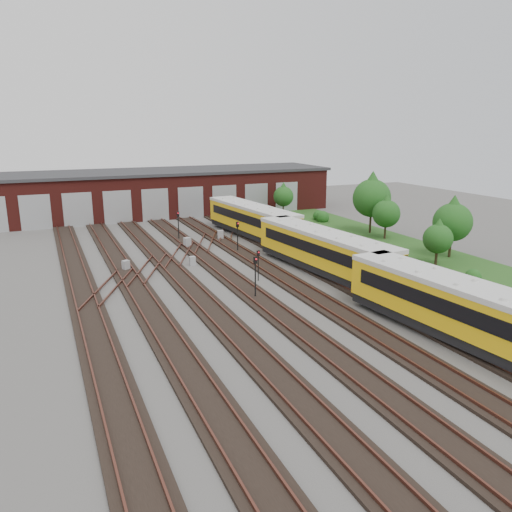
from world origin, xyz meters
name	(u,v)px	position (x,y,z in m)	size (l,w,h in m)	color
ground	(277,293)	(0.00, 0.00, 0.00)	(120.00, 120.00, 0.00)	#484643
track_network	(272,290)	(-0.17, 0.59, 0.11)	(30.40, 70.00, 0.33)	black
maintenance_shed	(160,192)	(-0.01, 39.97, 3.20)	(51.00, 12.50, 6.35)	#551915
grass_verge	(392,243)	(19.00, 10.00, 0.03)	(8.00, 55.00, 0.05)	#1F4E1A
metro_train	(323,250)	(6.00, 3.21, 2.11)	(4.73, 49.01, 3.47)	black
signal_mast_0	(255,272)	(-2.09, -0.47, 2.08)	(0.29, 0.27, 3.26)	black
signal_mast_1	(238,233)	(1.95, 13.45, 2.04)	(0.32, 0.31, 3.16)	black
signal_mast_2	(178,222)	(-2.19, 21.28, 2.12)	(0.30, 0.28, 3.28)	black
signal_mast_3	(258,261)	(-0.09, 3.51, 1.69)	(0.23, 0.22, 2.62)	black
relay_cabinet_0	(126,266)	(-9.83, 10.95, 0.48)	(0.58, 0.48, 0.96)	#96989B
relay_cabinet_1	(187,243)	(-2.37, 17.14, 0.56)	(0.68, 0.56, 1.13)	#96989B
relay_cabinet_2	(192,261)	(-3.86, 10.21, 0.44)	(0.53, 0.44, 0.89)	#96989B
relay_cabinet_3	(220,235)	(2.21, 19.51, 0.54)	(0.65, 0.54, 1.08)	#96989B
relay_cabinet_4	(257,229)	(7.32, 20.70, 0.56)	(0.67, 0.56, 1.11)	#96989B
tree_0	(283,194)	(16.05, 31.15, 3.08)	(2.90, 2.90, 4.80)	#2F2315
tree_1	(386,210)	(19.68, 12.25, 3.35)	(3.14, 3.14, 5.21)	#2F2315
tree_2	(372,193)	(20.08, 15.67, 4.83)	(4.54, 4.54, 7.52)	#2F2315
tree_3	(438,235)	(17.03, 1.22, 2.89)	(2.72, 2.72, 4.50)	#2F2315
tree_4	(453,218)	(20.42, 3.01, 4.00)	(3.76, 3.76, 6.22)	#2F2315
bush_0	(473,275)	(16.00, -4.17, 0.70)	(1.39, 1.39, 1.39)	#1C4D16
bush_1	(323,215)	(18.57, 24.26, 0.89)	(1.78, 1.78, 1.78)	#1C4D16
bush_2	(319,214)	(18.86, 25.80, 0.78)	(1.56, 1.56, 1.56)	#1C4D16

